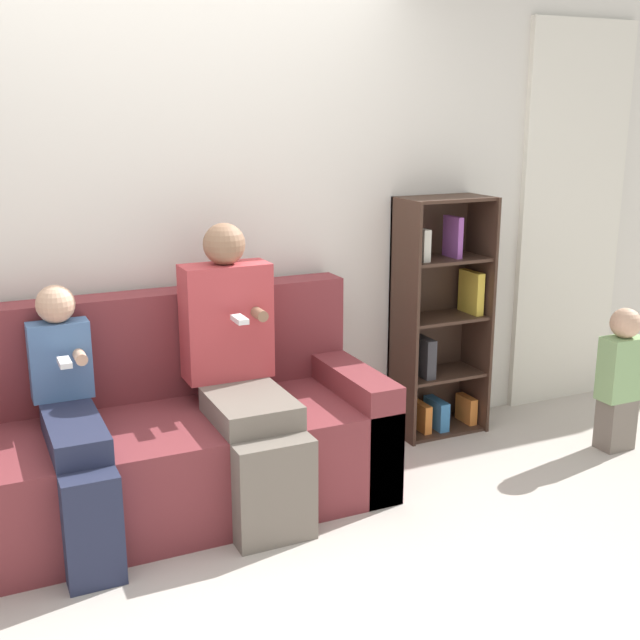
# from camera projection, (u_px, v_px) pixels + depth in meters

# --- Properties ---
(ground_plane) EXTENTS (14.00, 14.00, 0.00)m
(ground_plane) POSITION_uv_depth(u_px,v_px,m) (238.00, 550.00, 3.43)
(ground_plane) COLOR #BCB2A8
(back_wall) EXTENTS (10.00, 0.06, 2.55)m
(back_wall) POSITION_uv_depth(u_px,v_px,m) (167.00, 225.00, 3.95)
(back_wall) COLOR silver
(back_wall) RESTS_ON ground_plane
(curtain_panel) EXTENTS (0.77, 0.04, 2.34)m
(curtain_panel) POSITION_uv_depth(u_px,v_px,m) (571.00, 219.00, 4.96)
(curtain_panel) COLOR silver
(curtain_panel) RESTS_ON ground_plane
(couch) EXTENTS (2.13, 0.83, 0.98)m
(couch) POSITION_uv_depth(u_px,v_px,m) (156.00, 444.00, 3.72)
(couch) COLOR maroon
(couch) RESTS_ON ground_plane
(adult_seated) EXTENTS (0.42, 0.76, 1.32)m
(adult_seated) POSITION_uv_depth(u_px,v_px,m) (241.00, 367.00, 3.68)
(adult_seated) COLOR #70665B
(adult_seated) RESTS_ON ground_plane
(child_seated) EXTENTS (0.26, 0.78, 1.09)m
(child_seated) POSITION_uv_depth(u_px,v_px,m) (74.00, 424.00, 3.35)
(child_seated) COLOR #232842
(child_seated) RESTS_ON ground_plane
(toddler_standing) EXTENTS (0.23, 0.16, 0.80)m
(toddler_standing) POSITION_uv_depth(u_px,v_px,m) (620.00, 377.00, 4.36)
(toddler_standing) COLOR #70665B
(toddler_standing) RESTS_ON ground_plane
(bookshelf) EXTENTS (0.52, 0.31, 1.36)m
(bookshelf) POSITION_uv_depth(u_px,v_px,m) (437.00, 323.00, 4.58)
(bookshelf) COLOR #3D281E
(bookshelf) RESTS_ON ground_plane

